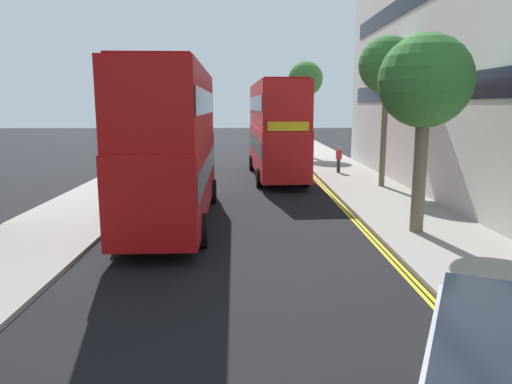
# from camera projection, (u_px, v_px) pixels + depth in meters

# --- Properties ---
(sidewalk_right) EXTENTS (4.00, 80.00, 0.14)m
(sidewalk_right) POSITION_uv_depth(u_px,v_px,m) (402.00, 211.00, 19.11)
(sidewalk_right) COLOR gray
(sidewalk_right) RESTS_ON ground
(sidewalk_left) EXTENTS (4.00, 80.00, 0.14)m
(sidewalk_left) POSITION_uv_depth(u_px,v_px,m) (78.00, 213.00, 18.85)
(sidewalk_left) COLOR gray
(sidewalk_left) RESTS_ON ground
(kerb_line_outer) EXTENTS (0.10, 56.00, 0.01)m
(kerb_line_outer) POSITION_uv_depth(u_px,v_px,m) (362.00, 226.00, 17.11)
(kerb_line_outer) COLOR yellow
(kerb_line_outer) RESTS_ON ground
(kerb_line_inner) EXTENTS (0.10, 56.00, 0.01)m
(kerb_line_inner) POSITION_uv_depth(u_px,v_px,m) (358.00, 226.00, 17.11)
(kerb_line_inner) COLOR yellow
(kerb_line_inner) RESTS_ON ground
(double_decker_bus_away) EXTENTS (2.99, 10.86, 5.64)m
(double_decker_bus_away) POSITION_uv_depth(u_px,v_px,m) (173.00, 140.00, 17.27)
(double_decker_bus_away) COLOR #B20F0F
(double_decker_bus_away) RESTS_ON ground
(double_decker_bus_oncoming) EXTENTS (3.17, 10.91, 5.64)m
(double_decker_bus_oncoming) POSITION_uv_depth(u_px,v_px,m) (276.00, 127.00, 28.04)
(double_decker_bus_oncoming) COLOR red
(double_decker_bus_oncoming) RESTS_ON ground
(pedestrian_far) EXTENTS (0.34, 0.22, 1.62)m
(pedestrian_far) POSITION_uv_depth(u_px,v_px,m) (339.00, 159.00, 29.56)
(pedestrian_far) COLOR #2D2D38
(pedestrian_far) RESTS_ON sidewalk_right
(street_tree_near) EXTENTS (2.84, 2.84, 7.58)m
(street_tree_near) POSITION_uv_depth(u_px,v_px,m) (387.00, 66.00, 23.70)
(street_tree_near) COLOR #6B6047
(street_tree_near) RESTS_ON sidewalk_right
(street_tree_mid) EXTENTS (2.83, 2.83, 7.72)m
(street_tree_mid) POSITION_uv_depth(u_px,v_px,m) (306.00, 80.00, 38.97)
(street_tree_mid) COLOR #6B6047
(street_tree_mid) RESTS_ON sidewalk_right
(street_tree_far) EXTENTS (2.96, 2.96, 6.38)m
(street_tree_far) POSITION_uv_depth(u_px,v_px,m) (425.00, 83.00, 14.98)
(street_tree_far) COLOR #6B6047
(street_tree_far) RESTS_ON sidewalk_right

